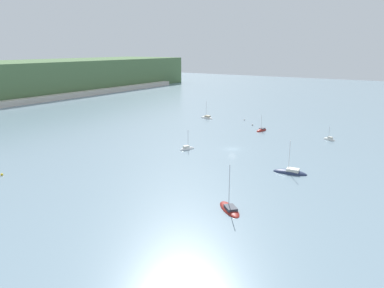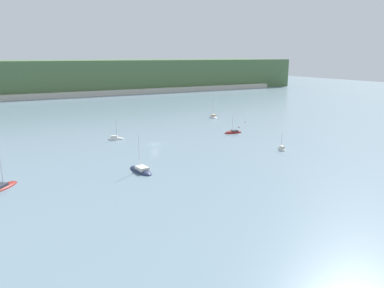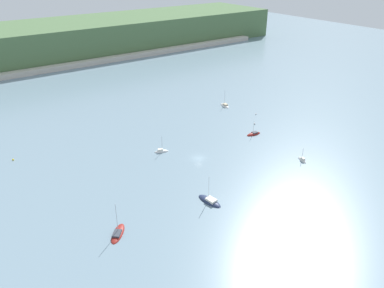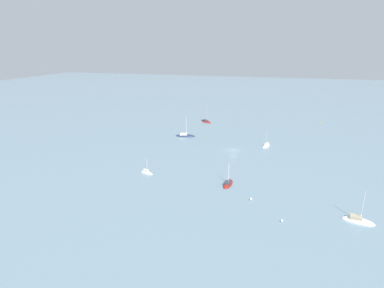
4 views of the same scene
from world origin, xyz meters
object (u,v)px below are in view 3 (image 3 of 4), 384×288
sailboat_3 (302,160)px  mooring_buoy_2 (255,124)px  sailboat_4 (210,201)px  sailboat_0 (225,106)px  mooring_buoy_0 (13,160)px  mooring_buoy_1 (256,114)px  sailboat_1 (118,234)px  sailboat_2 (161,152)px  sailboat_5 (254,134)px

sailboat_3 → mooring_buoy_2: 34.05m
sailboat_4 → mooring_buoy_2: size_ratio=14.42×
sailboat_0 → mooring_buoy_0: 95.98m
sailboat_3 → mooring_buoy_1: 43.98m
sailboat_1 → mooring_buoy_2: bearing=-27.2°
sailboat_2 → mooring_buoy_1: 54.64m
sailboat_1 → sailboat_3: bearing=-50.2°
sailboat_4 → mooring_buoy_0: 73.49m
sailboat_1 → sailboat_2: bearing=-4.1°
sailboat_2 → sailboat_4: (-4.81, -35.12, -0.02)m
sailboat_2 → mooring_buoy_2: bearing=21.7°
mooring_buoy_2 → sailboat_1: bearing=-159.0°
sailboat_0 → sailboat_4: bearing=148.1°
sailboat_0 → mooring_buoy_1: bearing=-152.4°
sailboat_4 → mooring_buoy_1: bearing=-63.1°
sailboat_4 → sailboat_5: 50.54m
sailboat_1 → mooring_buoy_1: size_ratio=17.08×
sailboat_5 → mooring_buoy_1: sailboat_5 is taller
sailboat_0 → mooring_buoy_0: sailboat_0 is taller
mooring_buoy_2 → mooring_buoy_1: bearing=42.5°
sailboat_1 → sailboat_4: sailboat_1 is taller
sailboat_3 → sailboat_1: bearing=106.0°
sailboat_5 → sailboat_3: bearing=93.6°
sailboat_2 → sailboat_3: sailboat_2 is taller
sailboat_3 → mooring_buoy_2: (8.64, 32.94, 0.22)m
sailboat_0 → sailboat_1: size_ratio=0.87×
sailboat_0 → sailboat_1: 99.31m
sailboat_4 → mooring_buoy_0: bearing=26.6°
sailboat_3 → sailboat_4: sailboat_4 is taller
mooring_buoy_0 → sailboat_1: bearing=-77.4°
mooring_buoy_1 → mooring_buoy_2: size_ratio=0.87×
sailboat_3 → sailboat_4: 42.18m
sailboat_5 → mooring_buoy_1: size_ratio=12.64×
sailboat_5 → sailboat_2: bearing=-7.2°
sailboat_0 → sailboat_3: size_ratio=1.56×
sailboat_0 → sailboat_4: 79.08m
sailboat_0 → sailboat_4: size_ratio=0.90×
sailboat_5 → mooring_buoy_0: 91.62m
sailboat_0 → sailboat_2: size_ratio=1.19×
sailboat_0 → sailboat_5: (-11.09, -31.36, -0.04)m
sailboat_5 → mooring_buoy_0: sailboat_5 is taller
sailboat_1 → mooring_buoy_2: size_ratio=14.92×
sailboat_5 → mooring_buoy_1: bearing=-130.8°
sailboat_2 → sailboat_5: 39.56m
mooring_buoy_1 → mooring_buoy_2: bearing=-137.5°
sailboat_0 → mooring_buoy_1: (4.74, -16.53, 0.18)m
sailboat_0 → sailboat_3: (-12.23, -57.11, 0.00)m
sailboat_2 → mooring_buoy_0: (-46.32, 25.52, 0.18)m
mooring_buoy_0 → mooring_buoy_1: mooring_buoy_0 is taller
sailboat_0 → mooring_buoy_2: size_ratio=13.04×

